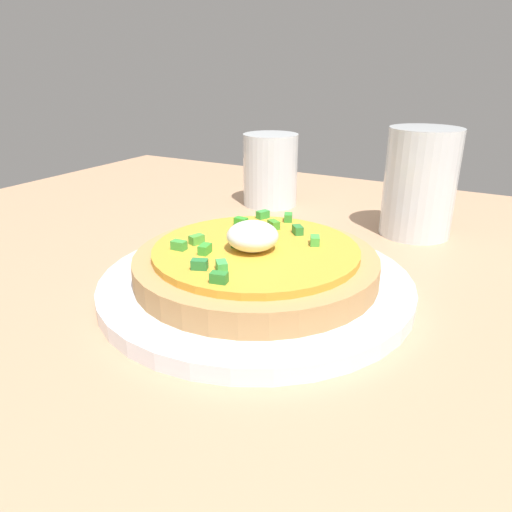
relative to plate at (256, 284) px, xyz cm
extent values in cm
cube|color=tan|center=(-4.26, 6.84, -2.21)|extent=(104.04, 84.36, 2.94)
cylinder|color=white|center=(0.00, 0.00, 0.00)|extent=(28.21, 28.21, 1.48)
cylinder|color=tan|center=(0.00, 0.00, 1.85)|extent=(21.83, 21.83, 2.23)
cylinder|color=gold|center=(0.00, 0.00, 3.29)|extent=(18.39, 18.39, 0.65)
ellipsoid|color=white|center=(0.08, -0.75, 4.90)|extent=(4.51, 4.51, 2.55)
cube|color=#2A813C|center=(-1.52, -6.45, 4.02)|extent=(1.49, 1.23, 0.80)
cube|color=green|center=(0.34, 1.98, 4.02)|extent=(1.48, 1.46, 0.80)
cube|color=green|center=(-5.58, -3.83, 4.02)|extent=(1.33, 0.88, 0.80)
cube|color=#2F8336|center=(1.79, 4.97, 4.02)|extent=(1.45, 1.49, 0.80)
cube|color=green|center=(-3.05, -3.50, 4.02)|extent=(1.00, 1.39, 0.80)
cube|color=#2F8833|center=(1.20, -7.78, 4.02)|extent=(1.42, 1.05, 0.80)
cube|color=green|center=(-0.94, 5.26, 4.02)|extent=(1.51, 1.39, 0.80)
cube|color=green|center=(-3.79, 4.53, 4.02)|extent=(1.32, 0.86, 0.80)
cube|color=green|center=(-3.47, 7.69, 4.02)|extent=(1.25, 1.49, 0.80)
cube|color=green|center=(-0.71, 8.11, 4.02)|extent=(1.24, 1.49, 0.80)
cube|color=#358529|center=(-1.41, -0.69, 4.02)|extent=(0.80, 1.28, 0.80)
cube|color=green|center=(4.35, 3.08, 4.02)|extent=(1.26, 1.50, 0.80)
cube|color=green|center=(0.21, -5.89, 4.02)|extent=(1.45, 1.48, 0.80)
cube|color=green|center=(-5.09, -1.88, 4.02)|extent=(1.17, 1.47, 0.80)
cylinder|color=silver|center=(-12.36, 26.44, 4.40)|extent=(7.87, 7.87, 10.27)
cylinder|color=#371718|center=(-12.36, 26.44, 2.59)|extent=(6.92, 6.92, 5.85)
cylinder|color=silver|center=(9.24, 23.30, 5.64)|extent=(8.36, 8.36, 12.76)
cylinder|color=beige|center=(9.24, 23.30, 4.88)|extent=(7.35, 7.35, 10.43)
camera|label=1|loc=(19.04, -34.11, 18.68)|focal=33.06mm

